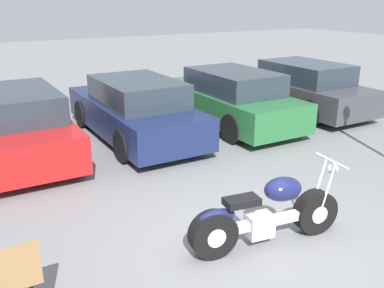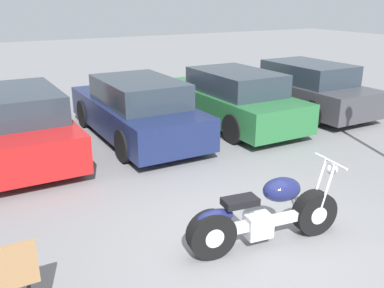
{
  "view_description": "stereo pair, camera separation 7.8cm",
  "coord_description": "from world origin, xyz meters",
  "px_view_note": "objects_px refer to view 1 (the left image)",
  "views": [
    {
      "loc": [
        -3.18,
        -3.74,
        3.06
      ],
      "look_at": [
        0.03,
        1.82,
        0.85
      ],
      "focal_mm": 40.0,
      "sensor_mm": 36.0,
      "label": 1
    },
    {
      "loc": [
        -3.11,
        -3.78,
        3.06
      ],
      "look_at": [
        0.03,
        1.82,
        0.85
      ],
      "focal_mm": 40.0,
      "sensor_mm": 36.0,
      "label": 2
    }
  ],
  "objects_px": {
    "parked_car_navy": "(135,110)",
    "parked_car_red": "(16,124)",
    "parked_car_dark_grey": "(299,88)",
    "parked_car_green": "(229,98)",
    "motorcycle": "(266,215)"
  },
  "relations": [
    {
      "from": "motorcycle",
      "to": "parked_car_dark_grey",
      "type": "relative_size",
      "value": 0.48
    },
    {
      "from": "parked_car_navy",
      "to": "parked_car_dark_grey",
      "type": "height_order",
      "value": "same"
    },
    {
      "from": "parked_car_red",
      "to": "parked_car_navy",
      "type": "distance_m",
      "value": 2.5
    },
    {
      "from": "motorcycle",
      "to": "parked_car_navy",
      "type": "height_order",
      "value": "parked_car_navy"
    },
    {
      "from": "parked_car_navy",
      "to": "parked_car_red",
      "type": "bearing_deg",
      "value": 176.83
    },
    {
      "from": "parked_car_green",
      "to": "parked_car_red",
      "type": "bearing_deg",
      "value": 177.18
    },
    {
      "from": "motorcycle",
      "to": "parked_car_red",
      "type": "height_order",
      "value": "parked_car_red"
    },
    {
      "from": "motorcycle",
      "to": "parked_car_green",
      "type": "xyz_separation_m",
      "value": [
        2.78,
        4.88,
        0.24
      ]
    },
    {
      "from": "motorcycle",
      "to": "parked_car_navy",
      "type": "relative_size",
      "value": 0.48
    },
    {
      "from": "parked_car_red",
      "to": "parked_car_dark_grey",
      "type": "relative_size",
      "value": 1.0
    },
    {
      "from": "parked_car_green",
      "to": "parked_car_navy",
      "type": "bearing_deg",
      "value": 177.53
    },
    {
      "from": "parked_car_red",
      "to": "parked_car_dark_grey",
      "type": "bearing_deg",
      "value": -0.97
    },
    {
      "from": "parked_car_navy",
      "to": "parked_car_dark_grey",
      "type": "xyz_separation_m",
      "value": [
        4.98,
        0.01,
        0.0
      ]
    },
    {
      "from": "parked_car_dark_grey",
      "to": "parked_car_green",
      "type": "bearing_deg",
      "value": -177.26
    },
    {
      "from": "motorcycle",
      "to": "parked_car_dark_grey",
      "type": "distance_m",
      "value": 7.27
    }
  ]
}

